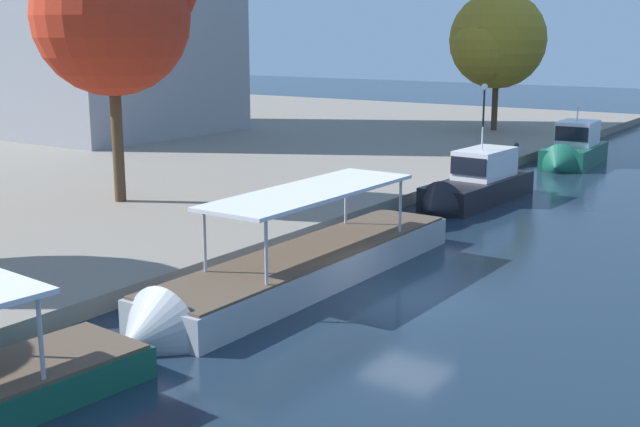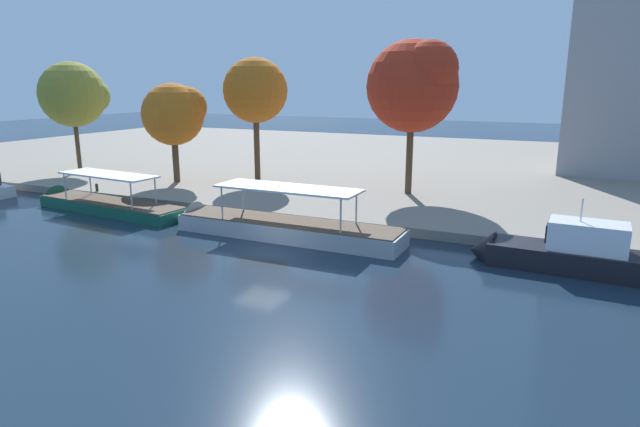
{
  "view_description": "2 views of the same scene",
  "coord_description": "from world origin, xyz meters",
  "px_view_note": "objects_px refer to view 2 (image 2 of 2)",
  "views": [
    {
      "loc": [
        -21.31,
        -11.26,
        7.89
      ],
      "look_at": [
        2.95,
        5.3,
        1.47
      ],
      "focal_mm": 45.71,
      "sensor_mm": 36.0,
      "label": 1
    },
    {
      "loc": [
        14.51,
        -23.68,
        8.96
      ],
      "look_at": [
        1.44,
        4.4,
        1.45
      ],
      "focal_mm": 30.32,
      "sensor_mm": 36.0,
      "label": 2
    }
  ],
  "objects_px": {
    "motor_yacht_3": "(561,255)",
    "tree_3": "(74,93)",
    "tour_boat_2": "(274,229)",
    "tree_4": "(176,113)",
    "tree_0": "(416,84)",
    "tree_1": "(257,90)",
    "tour_boat_1": "(101,206)",
    "mooring_bollard_0": "(97,187)"
  },
  "relations": [
    {
      "from": "motor_yacht_3",
      "to": "tree_3",
      "type": "distance_m",
      "value": 45.02
    },
    {
      "from": "tour_boat_2",
      "to": "tree_4",
      "type": "bearing_deg",
      "value": -32.69
    },
    {
      "from": "motor_yacht_3",
      "to": "tree_0",
      "type": "distance_m",
      "value": 18.24
    },
    {
      "from": "motor_yacht_3",
      "to": "tree_1",
      "type": "distance_m",
      "value": 29.27
    },
    {
      "from": "tour_boat_2",
      "to": "tree_3",
      "type": "relative_size",
      "value": 1.47
    },
    {
      "from": "motor_yacht_3",
      "to": "tree_0",
      "type": "xyz_separation_m",
      "value": [
        -10.94,
        12.13,
        8.1
      ]
    },
    {
      "from": "tour_boat_2",
      "to": "motor_yacht_3",
      "type": "height_order",
      "value": "motor_yacht_3"
    },
    {
      "from": "tour_boat_2",
      "to": "tree_4",
      "type": "distance_m",
      "value": 18.62
    },
    {
      "from": "motor_yacht_3",
      "to": "tree_3",
      "type": "relative_size",
      "value": 0.86
    },
    {
      "from": "tour_boat_2",
      "to": "tree_4",
      "type": "height_order",
      "value": "tree_4"
    },
    {
      "from": "tour_boat_1",
      "to": "tree_1",
      "type": "relative_size",
      "value": 1.31
    },
    {
      "from": "tour_boat_2",
      "to": "tree_1",
      "type": "relative_size",
      "value": 1.44
    },
    {
      "from": "motor_yacht_3",
      "to": "tour_boat_1",
      "type": "bearing_deg",
      "value": 3.03
    },
    {
      "from": "tour_boat_1",
      "to": "mooring_bollard_0",
      "type": "bearing_deg",
      "value": -35.38
    },
    {
      "from": "mooring_bollard_0",
      "to": "tree_4",
      "type": "relative_size",
      "value": 0.08
    },
    {
      "from": "mooring_bollard_0",
      "to": "tree_3",
      "type": "xyz_separation_m",
      "value": [
        -9.52,
        7.1,
        7.04
      ]
    },
    {
      "from": "motor_yacht_3",
      "to": "tree_4",
      "type": "xyz_separation_m",
      "value": [
        -30.55,
        8.75,
        5.71
      ]
    },
    {
      "from": "tree_1",
      "to": "tour_boat_1",
      "type": "bearing_deg",
      "value": -111.65
    },
    {
      "from": "tour_boat_2",
      "to": "tree_3",
      "type": "bearing_deg",
      "value": -20.79
    },
    {
      "from": "motor_yacht_3",
      "to": "tree_4",
      "type": "height_order",
      "value": "tree_4"
    },
    {
      "from": "tour_boat_2",
      "to": "tree_1",
      "type": "height_order",
      "value": "tree_1"
    },
    {
      "from": "tree_4",
      "to": "tour_boat_1",
      "type": "bearing_deg",
      "value": -88.79
    },
    {
      "from": "tree_3",
      "to": "mooring_bollard_0",
      "type": "bearing_deg",
      "value": -36.71
    },
    {
      "from": "tree_1",
      "to": "tree_0",
      "type": "bearing_deg",
      "value": -3.36
    },
    {
      "from": "tree_0",
      "to": "tree_3",
      "type": "height_order",
      "value": "tree_0"
    },
    {
      "from": "tree_3",
      "to": "tree_0",
      "type": "bearing_deg",
      "value": 4.19
    },
    {
      "from": "mooring_bollard_0",
      "to": "tree_3",
      "type": "relative_size",
      "value": 0.06
    },
    {
      "from": "tour_boat_2",
      "to": "tree_0",
      "type": "xyz_separation_m",
      "value": [
        4.81,
        12.94,
        8.44
      ]
    },
    {
      "from": "tour_boat_2",
      "to": "tree_1",
      "type": "bearing_deg",
      "value": -55.68
    },
    {
      "from": "tour_boat_1",
      "to": "motor_yacht_3",
      "type": "distance_m",
      "value": 30.36
    },
    {
      "from": "tree_4",
      "to": "motor_yacht_3",
      "type": "bearing_deg",
      "value": -15.98
    },
    {
      "from": "mooring_bollard_0",
      "to": "tree_1",
      "type": "xyz_separation_m",
      "value": [
        8.73,
        10.31,
        7.45
      ]
    },
    {
      "from": "mooring_bollard_0",
      "to": "tree_3",
      "type": "height_order",
      "value": "tree_3"
    },
    {
      "from": "tour_boat_1",
      "to": "tree_4",
      "type": "relative_size",
      "value": 1.65
    },
    {
      "from": "tour_boat_1",
      "to": "tree_0",
      "type": "distance_m",
      "value": 24.56
    },
    {
      "from": "tree_3",
      "to": "tree_4",
      "type": "bearing_deg",
      "value": -4.52
    },
    {
      "from": "motor_yacht_3",
      "to": "tree_4",
      "type": "distance_m",
      "value": 32.28
    },
    {
      "from": "tour_boat_1",
      "to": "tree_3",
      "type": "height_order",
      "value": "tree_3"
    },
    {
      "from": "tour_boat_2",
      "to": "mooring_bollard_0",
      "type": "height_order",
      "value": "tour_boat_2"
    },
    {
      "from": "tour_boat_2",
      "to": "mooring_bollard_0",
      "type": "bearing_deg",
      "value": -10.69
    },
    {
      "from": "motor_yacht_3",
      "to": "tree_3",
      "type": "height_order",
      "value": "tree_3"
    },
    {
      "from": "tour_boat_2",
      "to": "motor_yacht_3",
      "type": "bearing_deg",
      "value": -176.93
    }
  ]
}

